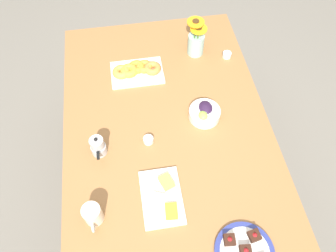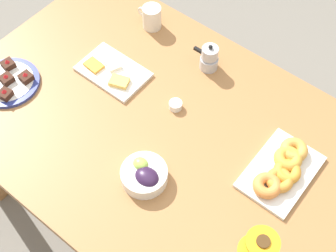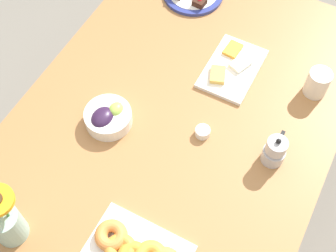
{
  "view_description": "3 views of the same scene",
  "coord_description": "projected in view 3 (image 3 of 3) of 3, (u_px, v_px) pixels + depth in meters",
  "views": [
    {
      "loc": [
        0.83,
        -0.13,
        2.07
      ],
      "look_at": [
        0.0,
        0.0,
        0.78
      ],
      "focal_mm": 35.0,
      "sensor_mm": 36.0,
      "label": 1
    },
    {
      "loc": [
        -0.55,
        0.69,
        2.11
      ],
      "look_at": [
        0.0,
        0.0,
        0.78
      ],
      "focal_mm": 50.0,
      "sensor_mm": 36.0,
      "label": 2
    },
    {
      "loc": [
        -0.68,
        -0.36,
        2.03
      ],
      "look_at": [
        0.0,
        0.0,
        0.78
      ],
      "focal_mm": 50.0,
      "sensor_mm": 36.0,
      "label": 3
    }
  ],
  "objects": [
    {
      "name": "grape_bowl",
      "position": [
        108.0,
        117.0,
        1.5
      ],
      "size": [
        0.15,
        0.15,
        0.07
      ],
      "color": "white",
      "rests_on": "dining_table"
    },
    {
      "name": "ground_plane",
      "position": [
        168.0,
        215.0,
        2.13
      ],
      "size": [
        6.0,
        6.0,
        0.0
      ],
      "primitive_type": "plane",
      "color": "slate"
    },
    {
      "name": "flower_vase",
      "position": [
        6.0,
        222.0,
        1.26
      ],
      "size": [
        0.11,
        0.11,
        0.24
      ],
      "color": "#99C1B7",
      "rests_on": "dining_table"
    },
    {
      "name": "coffee_mug",
      "position": [
        318.0,
        82.0,
        1.55
      ],
      "size": [
        0.11,
        0.08,
        0.1
      ],
      "color": "silver",
      "rests_on": "dining_table"
    },
    {
      "name": "cheese_platter",
      "position": [
        232.0,
        68.0,
        1.63
      ],
      "size": [
        0.26,
        0.17,
        0.03
      ],
      "color": "white",
      "rests_on": "dining_table"
    },
    {
      "name": "dining_table",
      "position": [
        168.0,
        145.0,
        1.58
      ],
      "size": [
        1.6,
        1.0,
        0.74
      ],
      "color": "#9E6B3D",
      "rests_on": "ground_plane"
    },
    {
      "name": "jam_cup_honey",
      "position": [
        203.0,
        132.0,
        1.49
      ],
      "size": [
        0.05,
        0.05,
        0.03
      ],
      "color": "white",
      "rests_on": "dining_table"
    },
    {
      "name": "moka_pot",
      "position": [
        275.0,
        151.0,
        1.41
      ],
      "size": [
        0.11,
        0.07,
        0.12
      ],
      "color": "#B7B7BC",
      "rests_on": "dining_table"
    }
  ]
}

